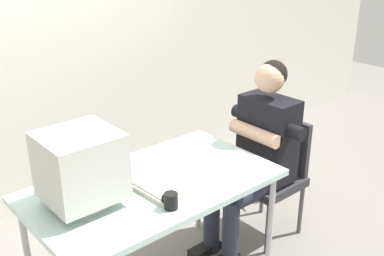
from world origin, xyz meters
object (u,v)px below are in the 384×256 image
(keyboard, at_px, (150,184))
(potted_plant, at_px, (268,160))
(desk, at_px, (154,190))
(desk_mug, at_px, (171,201))
(crt_monitor, at_px, (81,166))
(office_chair, at_px, (273,171))
(person_seated, at_px, (257,151))

(keyboard, xyz_separation_m, potted_plant, (1.47, 0.39, -0.48))
(desk, relative_size, desk_mug, 16.27)
(crt_monitor, distance_m, potted_plant, 1.98)
(keyboard, xyz_separation_m, desk_mug, (-0.05, -0.24, 0.03))
(desk, xyz_separation_m, keyboard, (-0.05, -0.03, 0.07))
(desk, bearing_deg, office_chair, -0.77)
(crt_monitor, relative_size, office_chair, 0.46)
(crt_monitor, relative_size, desk_mug, 4.63)
(office_chair, xyz_separation_m, person_seated, (-0.19, 0.00, 0.21))
(crt_monitor, height_order, potted_plant, crt_monitor)
(crt_monitor, height_order, desk_mug, crt_monitor)
(crt_monitor, distance_m, keyboard, 0.41)
(desk_mug, bearing_deg, person_seated, 15.20)
(desk, height_order, office_chair, office_chair)
(office_chair, distance_m, person_seated, 0.28)
(desk, height_order, crt_monitor, crt_monitor)
(desk, distance_m, keyboard, 0.08)
(office_chair, relative_size, potted_plant, 1.15)
(office_chair, height_order, potted_plant, office_chair)
(keyboard, height_order, person_seated, person_seated)
(office_chair, bearing_deg, desk, 179.23)
(person_seated, xyz_separation_m, desk_mug, (-0.93, -0.25, 0.10))
(desk_mug, bearing_deg, office_chair, 12.74)
(keyboard, relative_size, desk_mug, 5.29)
(crt_monitor, height_order, person_seated, person_seated)
(potted_plant, bearing_deg, desk_mug, -157.53)
(desk, relative_size, keyboard, 3.08)
(keyboard, relative_size, person_seated, 0.35)
(person_seated, height_order, desk_mug, person_seated)
(crt_monitor, bearing_deg, person_seated, -2.61)
(desk, distance_m, desk_mug, 0.30)
(office_chair, height_order, desk_mug, office_chair)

